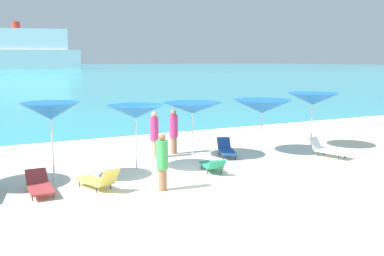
% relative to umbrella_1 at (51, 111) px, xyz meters
% --- Properties ---
extents(ground_plane, '(50.00, 100.00, 0.30)m').
position_rel_umbrella_1_xyz_m(ground_plane, '(4.06, 8.27, -2.28)').
color(ground_plane, beige).
extents(umbrella_1, '(1.80, 1.80, 2.39)m').
position_rel_umbrella_1_xyz_m(umbrella_1, '(0.00, 0.00, 0.00)').
color(umbrella_1, silver).
rests_on(umbrella_1, ground_plane).
extents(umbrella_2, '(2.05, 2.05, 2.18)m').
position_rel_umbrella_1_xyz_m(umbrella_2, '(2.69, 0.14, -0.17)').
color(umbrella_2, silver).
rests_on(umbrella_2, ground_plane).
extents(umbrella_3, '(2.40, 2.40, 2.08)m').
position_rel_umbrella_1_xyz_m(umbrella_3, '(5.20, 0.97, -0.25)').
color(umbrella_3, silver).
rests_on(umbrella_3, ground_plane).
extents(umbrella_4, '(2.32, 2.32, 2.11)m').
position_rel_umbrella_1_xyz_m(umbrella_4, '(7.97, 0.43, -0.28)').
color(umbrella_4, silver).
rests_on(umbrella_4, ground_plane).
extents(umbrella_5, '(2.15, 2.15, 2.29)m').
position_rel_umbrella_1_xyz_m(umbrella_5, '(10.53, 0.43, -0.09)').
color(umbrella_5, silver).
rests_on(umbrella_5, ground_plane).
extents(lounge_chair_0, '(0.83, 1.46, 0.56)m').
position_rel_umbrella_1_xyz_m(lounge_chair_0, '(4.80, -1.29, -1.88)').
color(lounge_chair_0, '#268C66').
rests_on(lounge_chair_0, ground_plane).
extents(lounge_chair_1, '(0.63, 1.69, 0.51)m').
position_rel_umbrella_1_xyz_m(lounge_chair_1, '(-0.56, -1.05, -1.90)').
color(lounge_chair_1, '#A53333').
rests_on(lounge_chair_1, ground_plane).
extents(lounge_chair_2, '(0.94, 1.59, 0.68)m').
position_rel_umbrella_1_xyz_m(lounge_chair_2, '(9.84, -1.23, -1.85)').
color(lounge_chair_2, white).
rests_on(lounge_chair_2, ground_plane).
extents(lounge_chair_3, '(1.06, 1.68, 0.62)m').
position_rel_umbrella_1_xyz_m(lounge_chair_3, '(6.47, 0.60, -1.86)').
color(lounge_chair_3, '#1E478C').
rests_on(lounge_chair_3, ground_plane).
extents(lounge_chair_5, '(1.04, 1.62, 0.68)m').
position_rel_umbrella_1_xyz_m(lounge_chair_5, '(0.99, -1.43, -1.87)').
color(lounge_chair_5, '#D8BF4C').
rests_on(lounge_chair_5, ground_plane).
extents(beachgoer_1, '(0.33, 0.33, 1.63)m').
position_rel_umbrella_1_xyz_m(beachgoer_1, '(2.57, -2.37, -1.27)').
color(beachgoer_1, '#A3704C').
rests_on(beachgoer_1, ground_plane).
extents(beachgoer_2, '(0.33, 0.33, 1.74)m').
position_rel_umbrella_1_xyz_m(beachgoer_2, '(4.85, 1.89, -1.21)').
color(beachgoer_2, '#A3704C').
rests_on(beachgoer_2, ground_plane).
extents(beachgoer_3, '(0.31, 0.31, 1.75)m').
position_rel_umbrella_1_xyz_m(beachgoer_3, '(3.92, 1.61, -1.20)').
color(beachgoer_3, '#DBAA84').
rests_on(beachgoer_3, ground_plane).
extents(cruise_ship, '(44.53, 19.74, 20.53)m').
position_rel_umbrella_1_xyz_m(cruise_ship, '(21.89, 193.59, 5.66)').
color(cruise_ship, silver).
rests_on(cruise_ship, ocean_water).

